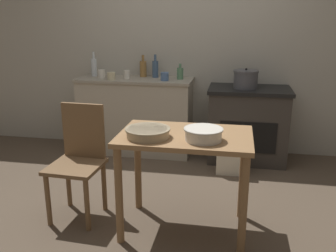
{
  "coord_description": "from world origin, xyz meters",
  "views": [
    {
      "loc": [
        0.62,
        -2.88,
        1.6
      ],
      "look_at": [
        0.0,
        0.5,
        0.58
      ],
      "focal_mm": 40.0,
      "sensor_mm": 36.0,
      "label": 1
    }
  ],
  "objects_px": {
    "bottle_left": "(143,68)",
    "cup_right": "(111,76)",
    "work_table": "(185,152)",
    "mixing_bowl_large": "(203,134)",
    "chair": "(79,158)",
    "mixing_bowl_small": "(148,132)",
    "cup_center_right": "(165,77)",
    "bottle_mid_left": "(94,67)",
    "stove": "(248,124)",
    "bottle_center_left": "(155,69)",
    "flour_sack": "(231,156)",
    "cup_mid_right": "(102,74)",
    "bottle_far_left": "(180,73)",
    "cup_center": "(127,74)",
    "stock_pot": "(246,79)"
  },
  "relations": [
    {
      "from": "bottle_far_left",
      "to": "bottle_mid_left",
      "type": "xyz_separation_m",
      "value": [
        -1.05,
        0.03,
        0.04
      ]
    },
    {
      "from": "work_table",
      "to": "bottle_far_left",
      "type": "xyz_separation_m",
      "value": [
        -0.29,
        1.66,
        0.33
      ]
    },
    {
      "from": "mixing_bowl_small",
      "to": "cup_mid_right",
      "type": "height_order",
      "value": "cup_mid_right"
    },
    {
      "from": "cup_center",
      "to": "cup_right",
      "type": "xyz_separation_m",
      "value": [
        -0.15,
        -0.11,
        -0.01
      ]
    },
    {
      "from": "chair",
      "to": "bottle_far_left",
      "type": "height_order",
      "value": "bottle_far_left"
    },
    {
      "from": "bottle_left",
      "to": "bottle_mid_left",
      "type": "distance_m",
      "value": 0.59
    },
    {
      "from": "mixing_bowl_large",
      "to": "bottle_mid_left",
      "type": "bearing_deg",
      "value": 129.28
    },
    {
      "from": "stove",
      "to": "bottle_center_left",
      "type": "relative_size",
      "value": 3.33
    },
    {
      "from": "chair",
      "to": "flour_sack",
      "type": "bearing_deg",
      "value": 45.04
    },
    {
      "from": "stove",
      "to": "work_table",
      "type": "height_order",
      "value": "stove"
    },
    {
      "from": "bottle_mid_left",
      "to": "stock_pot",
      "type": "bearing_deg",
      "value": -4.14
    },
    {
      "from": "work_table",
      "to": "stock_pot",
      "type": "xyz_separation_m",
      "value": [
        0.44,
        1.56,
        0.3
      ]
    },
    {
      "from": "stock_pot",
      "to": "cup_mid_right",
      "type": "bearing_deg",
      "value": 179.62
    },
    {
      "from": "bottle_center_left",
      "to": "cup_mid_right",
      "type": "relative_size",
      "value": 2.78
    },
    {
      "from": "bottle_center_left",
      "to": "cup_center_right",
      "type": "bearing_deg",
      "value": -53.45
    },
    {
      "from": "mixing_bowl_large",
      "to": "mixing_bowl_small",
      "type": "distance_m",
      "value": 0.39
    },
    {
      "from": "bottle_left",
      "to": "cup_right",
      "type": "xyz_separation_m",
      "value": [
        -0.3,
        -0.29,
        -0.06
      ]
    },
    {
      "from": "work_table",
      "to": "cup_mid_right",
      "type": "xyz_separation_m",
      "value": [
        -1.21,
        1.58,
        0.31
      ]
    },
    {
      "from": "cup_right",
      "to": "cup_center_right",
      "type": "bearing_deg",
      "value": 5.74
    },
    {
      "from": "stove",
      "to": "work_table",
      "type": "relative_size",
      "value": 0.93
    },
    {
      "from": "bottle_center_left",
      "to": "chair",
      "type": "bearing_deg",
      "value": -99.53
    },
    {
      "from": "bottle_far_left",
      "to": "mixing_bowl_small",
      "type": "bearing_deg",
      "value": -88.67
    },
    {
      "from": "bottle_mid_left",
      "to": "cup_right",
      "type": "relative_size",
      "value": 3.21
    },
    {
      "from": "cup_center_right",
      "to": "cup_right",
      "type": "relative_size",
      "value": 1.02
    },
    {
      "from": "bottle_far_left",
      "to": "cup_center",
      "type": "relative_size",
      "value": 1.82
    },
    {
      "from": "mixing_bowl_large",
      "to": "work_table",
      "type": "bearing_deg",
      "value": 140.48
    },
    {
      "from": "mixing_bowl_large",
      "to": "mixing_bowl_small",
      "type": "bearing_deg",
      "value": -179.82
    },
    {
      "from": "chair",
      "to": "cup_center",
      "type": "relative_size",
      "value": 9.43
    },
    {
      "from": "flour_sack",
      "to": "cup_right",
      "type": "xyz_separation_m",
      "value": [
        -1.38,
        0.31,
        0.75
      ]
    },
    {
      "from": "work_table",
      "to": "mixing_bowl_large",
      "type": "relative_size",
      "value": 3.55
    },
    {
      "from": "bottle_left",
      "to": "flour_sack",
      "type": "bearing_deg",
      "value": -28.84
    },
    {
      "from": "chair",
      "to": "mixing_bowl_small",
      "type": "height_order",
      "value": "chair"
    },
    {
      "from": "stock_pot",
      "to": "cup_center",
      "type": "bearing_deg",
      "value": 179.18
    },
    {
      "from": "stove",
      "to": "stock_pot",
      "type": "distance_m",
      "value": 0.52
    },
    {
      "from": "bottle_far_left",
      "to": "cup_center_right",
      "type": "height_order",
      "value": "bottle_far_left"
    },
    {
      "from": "bottle_far_left",
      "to": "cup_right",
      "type": "relative_size",
      "value": 1.96
    },
    {
      "from": "bottle_center_left",
      "to": "flour_sack",
      "type": "bearing_deg",
      "value": -31.66
    },
    {
      "from": "bottle_left",
      "to": "bottle_center_left",
      "type": "bearing_deg",
      "value": -8.6
    },
    {
      "from": "bottle_left",
      "to": "cup_right",
      "type": "relative_size",
      "value": 2.83
    },
    {
      "from": "stove",
      "to": "cup_mid_right",
      "type": "relative_size",
      "value": 9.25
    },
    {
      "from": "flour_sack",
      "to": "stock_pot",
      "type": "relative_size",
      "value": 1.37
    },
    {
      "from": "chair",
      "to": "bottle_center_left",
      "type": "bearing_deg",
      "value": 83.6
    },
    {
      "from": "bottle_center_left",
      "to": "cup_right",
      "type": "distance_m",
      "value": 0.53
    },
    {
      "from": "chair",
      "to": "bottle_center_left",
      "type": "distance_m",
      "value": 1.75
    },
    {
      "from": "flour_sack",
      "to": "mixing_bowl_large",
      "type": "xyz_separation_m",
      "value": [
        -0.19,
        -1.28,
        0.63
      ]
    },
    {
      "from": "stock_pot",
      "to": "bottle_left",
      "type": "distance_m",
      "value": 1.21
    },
    {
      "from": "stove",
      "to": "bottle_left",
      "type": "relative_size",
      "value": 3.48
    },
    {
      "from": "cup_center_right",
      "to": "mixing_bowl_large",
      "type": "bearing_deg",
      "value": -70.37
    },
    {
      "from": "mixing_bowl_large",
      "to": "bottle_mid_left",
      "type": "distance_m",
      "value": 2.35
    },
    {
      "from": "stock_pot",
      "to": "bottle_mid_left",
      "type": "xyz_separation_m",
      "value": [
        -1.78,
        0.13,
        0.07
      ]
    }
  ]
}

